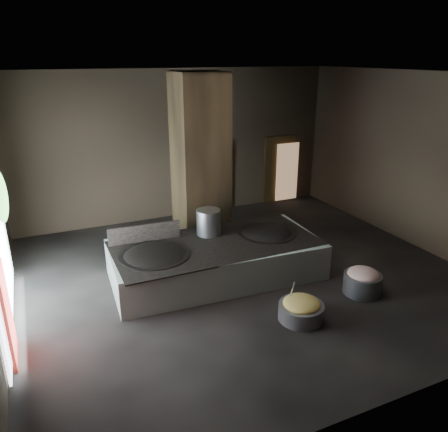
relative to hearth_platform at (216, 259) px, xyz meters
name	(u,v)px	position (x,y,z in m)	size (l,w,h in m)	color
floor	(243,276)	(0.59, -0.23, -0.46)	(10.00, 9.00, 0.10)	black
ceiling	(246,71)	(0.59, -0.23, 4.14)	(10.00, 9.00, 0.10)	black
back_wall	(178,145)	(0.59, 4.32, 1.84)	(10.00, 0.10, 4.50)	black
front_wall	(403,271)	(0.59, -4.78, 1.84)	(10.00, 0.10, 4.50)	black
right_wall	(417,161)	(5.64, -0.23, 1.84)	(0.10, 9.00, 4.50)	black
pillar	(200,165)	(0.29, 1.67, 1.84)	(1.20, 1.20, 4.50)	black
hearth_platform	(216,259)	(0.00, 0.00, 0.00)	(4.73, 2.26, 0.82)	#B7CCBB
platform_cap	(216,243)	(0.00, 0.00, 0.40)	(4.63, 2.22, 0.03)	black
wok_left	(155,258)	(-1.45, -0.05, 0.34)	(1.49, 1.49, 0.41)	black
wok_left_rim	(155,255)	(-1.45, -0.05, 0.41)	(1.52, 1.52, 0.05)	black
wok_right	(266,236)	(1.35, 0.05, 0.34)	(1.39, 1.39, 0.39)	black
wok_right_rim	(266,233)	(1.35, 0.05, 0.41)	(1.42, 1.42, 0.05)	black
stock_pot	(209,222)	(0.05, 0.55, 0.72)	(0.58, 0.58, 0.62)	#B3B7BC
splash_guard	(145,233)	(-1.45, 0.75, 0.62)	(1.65, 0.06, 0.41)	black
cook	(225,210)	(1.18, 2.12, 0.36)	(0.56, 0.36, 1.55)	#8F5348
veg_basin	(301,312)	(0.80, -2.34, -0.25)	(0.88, 0.88, 0.33)	slate
veg_fill	(302,303)	(0.80, -2.34, -0.06)	(0.73, 0.73, 0.22)	#97AE54
ladle	(291,292)	(0.65, -2.19, 0.14)	(0.03, 0.03, 0.70)	#B3B7BC
meat_basin	(362,283)	(2.57, -2.03, -0.19)	(0.81, 0.81, 0.44)	slate
meat_fill	(363,274)	(2.57, -2.03, 0.04)	(0.67, 0.67, 0.26)	tan
doorway_near	(215,178)	(1.79, 4.22, 0.69)	(1.18, 0.08, 2.38)	black
doorway_near_glow	(209,180)	(1.56, 4.23, 0.64)	(0.76, 0.04, 1.81)	#8C6647
doorway_far	(279,170)	(4.19, 4.22, 0.69)	(1.18, 0.08, 2.38)	black
doorway_far_glow	(287,172)	(4.43, 4.09, 0.64)	(0.84, 0.04, 1.99)	#8C6647
pavilion_sliver	(8,315)	(-4.29, -1.33, 0.44)	(0.05, 0.90, 1.70)	maroon
tree_silhouette	(0,196)	(-4.26, 1.07, 1.79)	(0.28, 1.10, 1.10)	#194714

